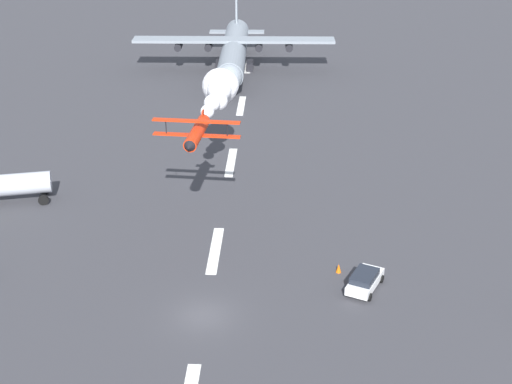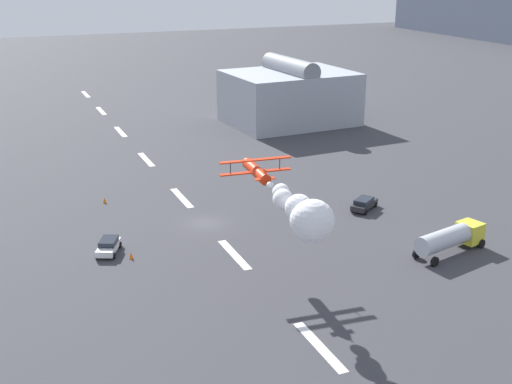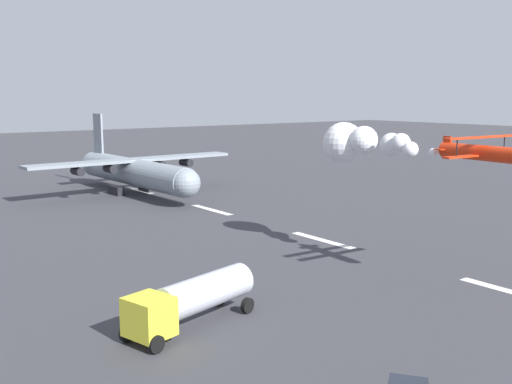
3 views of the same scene
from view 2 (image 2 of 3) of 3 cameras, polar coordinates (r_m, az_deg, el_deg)
The scene contains 15 objects.
ground_plane at distance 79.68m, azimuth -4.34°, elevation -2.66°, with size 440.00×440.00×0.00m, color #38383D.
runway_stripe_0 at distance 161.78m, azimuth -14.27°, elevation 8.05°, with size 8.00×0.90×0.01m, color white.
runway_stripe_1 at distance 143.04m, azimuth -13.04°, elevation 6.74°, with size 8.00×0.90×0.01m, color white.
runway_stripe_2 at distance 124.47m, azimuth -11.45°, elevation 5.04°, with size 8.00×0.90×0.01m, color white.
runway_stripe_3 at distance 106.18m, azimuth -9.32°, elevation 2.75°, with size 8.00×0.90×0.01m, color white.
runway_stripe_4 at distance 88.34m, azimuth -6.33°, elevation -0.50°, with size 8.00×0.90×0.01m, color white.
runway_stripe_5 at distance 71.28m, azimuth -1.86°, elevation -5.33°, with size 8.00×0.90×0.01m, color white.
runway_stripe_6 at distance 55.73m, azimuth 5.43°, elevation -12.94°, with size 8.00×0.90×0.01m, color white.
stunt_biplane_red at distance 56.00m, azimuth 3.77°, elevation -1.62°, with size 19.28×7.34×3.61m.
fuel_tanker_truck at distance 73.86m, azimuth 16.22°, elevation -3.76°, with size 4.71×9.30×2.90m.
followme_car_yellow at distance 73.07m, azimuth -12.43°, elevation -4.47°, with size 4.54×3.36×1.52m.
airport_staff_sedan at distance 84.50m, azimuth 9.18°, elevation -0.97°, with size 4.08×4.72×1.52m.
hangar_building at distance 128.03m, azimuth 2.86°, elevation 8.15°, with size 18.56×23.59×12.39m.
traffic_cone_near at distance 88.06m, azimuth -12.76°, elevation -0.68°, with size 0.44×0.44×0.75m, color orange.
traffic_cone_far at distance 71.35m, azimuth -10.57°, elevation -5.32°, with size 0.44×0.44×0.75m, color orange.
Camera 2 is at (70.40, -22.82, 29.53)m, focal length 47.05 mm.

